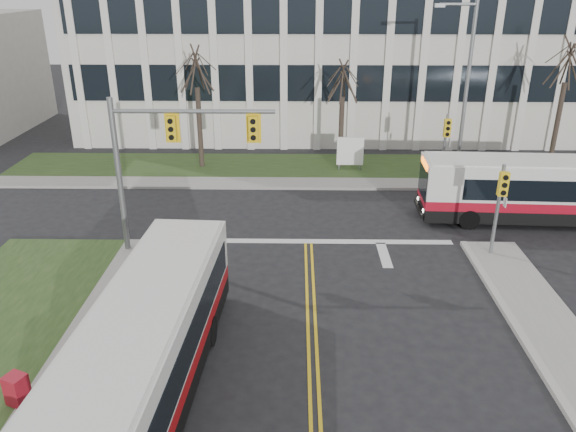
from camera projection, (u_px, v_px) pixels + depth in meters
The scene contains 15 objects.
ground at pixel (313, 366), 15.94m from camera, with size 120.00×120.00×0.00m, color black.
sidewalk_cross at pixel (400, 184), 29.83m from camera, with size 44.00×1.60×0.14m, color #9E9B93.
building_lawn at pixel (392, 168), 32.41m from camera, with size 44.00×5.00×0.12m, color #26401B.
office_building at pixel (372, 40), 41.13m from camera, with size 40.00×16.00×12.00m, color beige.
mast_arm_signal at pixel (160, 150), 20.95m from camera, with size 6.11×0.38×6.20m.
signal_pole_near at pixel (500, 198), 21.20m from camera, with size 0.34×0.39×3.80m.
signal_pole_far at pixel (446, 139), 29.03m from camera, with size 0.34×0.39×3.80m.
streetlight at pixel (464, 83), 28.70m from camera, with size 2.15×0.25×9.20m.
directory_sign at pixel (350, 152), 31.55m from camera, with size 1.50×0.12×2.00m.
tree_left at pixel (196, 71), 30.44m from camera, with size 1.80×1.80×7.70m.
tree_mid at pixel (343, 83), 30.75m from camera, with size 1.80×1.80×6.82m.
tree_right at pixel (568, 64), 29.99m from camera, with size 1.80×1.80×8.25m.
bus_main at pixel (145, 359), 13.96m from camera, with size 2.34×10.79×2.88m, color silver, non-canonical shape.
bus_cross at pixel (543, 192), 24.91m from camera, with size 2.30×10.64×2.84m, color silver, non-canonical shape.
newspaper_box_red at pixel (17, 391), 14.28m from camera, with size 0.50×0.45×0.95m, color maroon.
Camera 1 is at (-0.51, -13.01, 10.17)m, focal length 35.00 mm.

